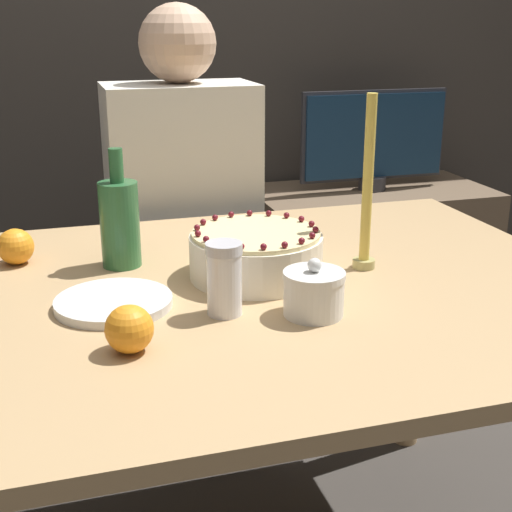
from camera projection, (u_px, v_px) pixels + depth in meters
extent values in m
cube|color=tan|center=(223.00, 297.00, 1.32)|extent=(1.44, 1.00, 0.03)
cylinder|color=tan|center=(413.00, 334.00, 2.02)|extent=(0.07, 0.07, 0.69)
cylinder|color=#EFE5CC|center=(256.00, 256.00, 1.37)|extent=(0.26, 0.26, 0.08)
cylinder|color=beige|center=(256.00, 233.00, 1.35)|extent=(0.25, 0.25, 0.01)
sphere|color=maroon|center=(312.00, 224.00, 1.38)|extent=(0.01, 0.01, 0.01)
sphere|color=maroon|center=(301.00, 219.00, 1.41)|extent=(0.01, 0.01, 0.01)
sphere|color=maroon|center=(287.00, 215.00, 1.44)|extent=(0.01, 0.01, 0.01)
sphere|color=maroon|center=(269.00, 213.00, 1.45)|extent=(0.01, 0.01, 0.01)
sphere|color=maroon|center=(250.00, 213.00, 1.46)|extent=(0.01, 0.01, 0.01)
sphere|color=maroon|center=(231.00, 214.00, 1.45)|extent=(0.01, 0.01, 0.01)
sphere|color=maroon|center=(215.00, 217.00, 1.42)|extent=(0.01, 0.01, 0.01)
sphere|color=maroon|center=(203.00, 222.00, 1.39)|extent=(0.01, 0.01, 0.01)
sphere|color=maroon|center=(197.00, 227.00, 1.36)|extent=(0.01, 0.01, 0.01)
sphere|color=maroon|center=(198.00, 233.00, 1.32)|extent=(0.01, 0.01, 0.01)
sphere|color=maroon|center=(206.00, 239.00, 1.29)|extent=(0.01, 0.01, 0.01)
sphere|color=maroon|center=(221.00, 244.00, 1.26)|extent=(0.01, 0.01, 0.01)
sphere|color=maroon|center=(241.00, 246.00, 1.25)|extent=(0.01, 0.01, 0.01)
sphere|color=maroon|center=(264.00, 247.00, 1.24)|extent=(0.01, 0.01, 0.01)
sphere|color=maroon|center=(285.00, 245.00, 1.26)|extent=(0.01, 0.01, 0.01)
sphere|color=maroon|center=(302.00, 241.00, 1.28)|extent=(0.01, 0.01, 0.01)
sphere|color=maroon|center=(312.00, 235.00, 1.31)|extent=(0.01, 0.01, 0.01)
sphere|color=maroon|center=(315.00, 229.00, 1.34)|extent=(0.01, 0.01, 0.01)
cylinder|color=silver|center=(314.00, 297.00, 1.19)|extent=(0.10, 0.10, 0.06)
cylinder|color=silver|center=(314.00, 275.00, 1.18)|extent=(0.10, 0.10, 0.01)
sphere|color=silver|center=(315.00, 265.00, 1.18)|extent=(0.02, 0.02, 0.02)
cylinder|color=white|center=(224.00, 284.00, 1.19)|extent=(0.06, 0.06, 0.11)
cylinder|color=silver|center=(224.00, 248.00, 1.17)|extent=(0.06, 0.06, 0.02)
cylinder|color=silver|center=(114.00, 304.00, 1.24)|extent=(0.20, 0.20, 0.01)
cylinder|color=silver|center=(114.00, 300.00, 1.23)|extent=(0.20, 0.20, 0.01)
cylinder|color=tan|center=(364.00, 263.00, 1.43)|extent=(0.04, 0.04, 0.02)
cylinder|color=gold|center=(368.00, 179.00, 1.37)|extent=(0.02, 0.02, 0.33)
cylinder|color=#2D6638|center=(120.00, 225.00, 1.41)|extent=(0.08, 0.08, 0.17)
cylinder|color=#2D6638|center=(116.00, 165.00, 1.38)|extent=(0.03, 0.03, 0.07)
sphere|color=orange|center=(129.00, 329.00, 1.06)|extent=(0.07, 0.07, 0.07)
sphere|color=orange|center=(16.00, 247.00, 1.44)|extent=(0.07, 0.07, 0.07)
cube|color=#595960|center=(188.00, 360.00, 2.13)|extent=(0.34, 0.34, 0.45)
cube|color=silver|center=(182.00, 192.00, 1.96)|extent=(0.40, 0.24, 0.58)
sphere|color=#D8AD8C|center=(177.00, 43.00, 1.84)|extent=(0.20, 0.20, 0.20)
cube|color=brown|center=(368.00, 266.00, 2.70)|extent=(0.87, 0.45, 0.60)
cylinder|color=#2D2D33|center=(372.00, 183.00, 2.60)|extent=(0.10, 0.10, 0.05)
cube|color=#2D2D33|center=(374.00, 135.00, 2.55)|extent=(0.55, 0.02, 0.32)
cube|color=#142D47|center=(375.00, 136.00, 2.55)|extent=(0.53, 0.03, 0.30)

